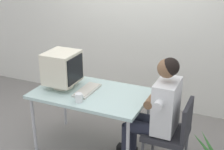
{
  "coord_description": "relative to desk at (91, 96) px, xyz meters",
  "views": [
    {
      "loc": [
        1.52,
        -2.83,
        2.22
      ],
      "look_at": [
        0.26,
        0.0,
        0.98
      ],
      "focal_mm": 50.18,
      "sensor_mm": 36.0,
      "label": 1
    }
  ],
  "objects": [
    {
      "name": "crt_monitor",
      "position": [
        -0.36,
        -0.0,
        0.29
      ],
      "size": [
        0.35,
        0.38,
        0.42
      ],
      "color": "beige",
      "rests_on": "desk"
    },
    {
      "name": "desk_mug",
      "position": [
        -0.0,
        -0.27,
        0.1
      ],
      "size": [
        0.08,
        0.09,
        0.1
      ],
      "color": "white",
      "rests_on": "desk"
    },
    {
      "name": "keyboard",
      "position": [
        -0.05,
        -0.0,
        0.07
      ],
      "size": [
        0.17,
        0.41,
        0.03
      ],
      "color": "silver",
      "rests_on": "desk"
    },
    {
      "name": "wall_back",
      "position": [
        0.3,
        1.4,
        0.82
      ],
      "size": [
        8.0,
        0.1,
        3.0
      ],
      "primitive_type": "cube",
      "color": "silver",
      "rests_on": "ground_plane"
    },
    {
      "name": "person_seated",
      "position": [
        0.77,
        0.0,
        -0.0
      ],
      "size": [
        0.68,
        0.59,
        1.26
      ],
      "color": "silver",
      "rests_on": "ground_plane"
    },
    {
      "name": "ground_plane",
      "position": [
        0.0,
        0.0,
        -0.68
      ],
      "size": [
        12.0,
        12.0,
        0.0
      ],
      "primitive_type": "plane",
      "color": "gray"
    },
    {
      "name": "office_chair",
      "position": [
        0.95,
        0.0,
        -0.22
      ],
      "size": [
        0.45,
        0.45,
        0.81
      ],
      "color": "#4C4C51",
      "rests_on": "ground_plane"
    },
    {
      "name": "desk",
      "position": [
        0.0,
        0.0,
        0.0
      ],
      "size": [
        1.28,
        0.78,
        0.73
      ],
      "color": "#B7B7BC",
      "rests_on": "ground_plane"
    }
  ]
}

